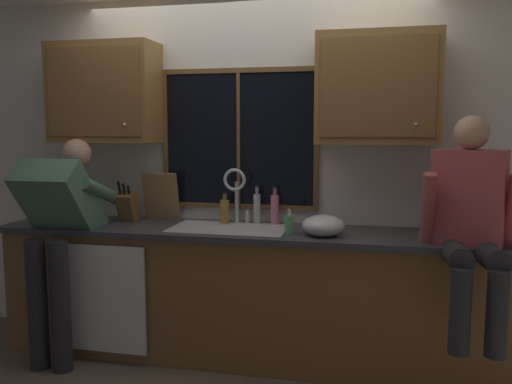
% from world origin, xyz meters
% --- Properties ---
extents(back_wall, '(5.76, 0.12, 2.55)m').
position_xyz_m(back_wall, '(0.00, 0.06, 1.27)').
color(back_wall, silver).
rests_on(back_wall, floor).
extents(window_glass, '(1.10, 0.02, 0.95)m').
position_xyz_m(window_glass, '(-0.10, -0.01, 1.52)').
color(window_glass, black).
extents(window_frame_top, '(1.17, 0.02, 0.04)m').
position_xyz_m(window_frame_top, '(-0.10, -0.02, 2.02)').
color(window_frame_top, brown).
extents(window_frame_bottom, '(1.17, 0.02, 0.04)m').
position_xyz_m(window_frame_bottom, '(-0.10, -0.02, 1.03)').
color(window_frame_bottom, brown).
extents(window_frame_left, '(0.03, 0.02, 0.95)m').
position_xyz_m(window_frame_left, '(-0.67, -0.02, 1.52)').
color(window_frame_left, brown).
extents(window_frame_right, '(0.04, 0.02, 0.95)m').
position_xyz_m(window_frame_right, '(0.47, -0.02, 1.52)').
color(window_frame_right, brown).
extents(window_mullion_center, '(0.02, 0.02, 0.95)m').
position_xyz_m(window_mullion_center, '(-0.10, -0.02, 1.52)').
color(window_mullion_center, brown).
extents(lower_cabinet_run, '(3.36, 0.58, 0.88)m').
position_xyz_m(lower_cabinet_run, '(0.00, -0.29, 0.44)').
color(lower_cabinet_run, brown).
rests_on(lower_cabinet_run, floor).
extents(countertop, '(3.42, 0.62, 0.04)m').
position_xyz_m(countertop, '(0.00, -0.31, 0.90)').
color(countertop, '#38383D').
rests_on(countertop, lower_cabinet_run).
extents(dishwasher_front, '(0.60, 0.02, 0.74)m').
position_xyz_m(dishwasher_front, '(-0.89, -0.61, 0.46)').
color(dishwasher_front, white).
extents(upper_cabinet_left, '(0.79, 0.36, 0.72)m').
position_xyz_m(upper_cabinet_left, '(-1.07, -0.17, 1.86)').
color(upper_cabinet_left, olive).
extents(upper_cabinet_right, '(0.79, 0.36, 0.72)m').
position_xyz_m(upper_cabinet_right, '(0.88, -0.17, 1.86)').
color(upper_cabinet_right, olive).
extents(sink, '(0.80, 0.46, 0.21)m').
position_xyz_m(sink, '(-0.10, -0.30, 0.82)').
color(sink, '#B7B7BC').
rests_on(sink, lower_cabinet_run).
extents(faucet, '(0.18, 0.09, 0.40)m').
position_xyz_m(faucet, '(-0.09, -0.12, 1.17)').
color(faucet, silver).
rests_on(faucet, countertop).
extents(person_standing, '(0.53, 0.70, 1.53)m').
position_xyz_m(person_standing, '(-1.21, -0.60, 0.95)').
color(person_standing, '#262628').
rests_on(person_standing, floor).
extents(person_sitting_on_counter, '(0.54, 0.66, 1.26)m').
position_xyz_m(person_sitting_on_counter, '(1.41, -0.57, 1.10)').
color(person_sitting_on_counter, '#262628').
rests_on(person_sitting_on_counter, countertop).
extents(knife_block, '(0.12, 0.18, 0.32)m').
position_xyz_m(knife_block, '(-0.90, -0.20, 1.03)').
color(knife_block, brown).
rests_on(knife_block, countertop).
extents(cutting_board, '(0.27, 0.10, 0.36)m').
position_xyz_m(cutting_board, '(-0.68, -0.09, 1.10)').
color(cutting_board, '#997047').
rests_on(cutting_board, countertop).
extents(mixing_bowl, '(0.28, 0.28, 0.14)m').
position_xyz_m(mixing_bowl, '(0.56, -0.40, 0.98)').
color(mixing_bowl, silver).
rests_on(mixing_bowl, countertop).
extents(soap_dispenser, '(0.06, 0.07, 0.17)m').
position_xyz_m(soap_dispenser, '(0.34, -0.40, 0.98)').
color(soap_dispenser, '#59A566').
rests_on(soap_dispenser, countertop).
extents(bottle_green_glass, '(0.06, 0.06, 0.27)m').
position_xyz_m(bottle_green_glass, '(0.18, -0.08, 1.03)').
color(bottle_green_glass, pink).
rests_on(bottle_green_glass, countertop).
extents(bottle_tall_clear, '(0.06, 0.06, 0.23)m').
position_xyz_m(bottle_tall_clear, '(-0.17, -0.14, 1.01)').
color(bottle_tall_clear, olive).
rests_on(bottle_tall_clear, countertop).
extents(bottle_amber_small, '(0.05, 0.05, 0.28)m').
position_xyz_m(bottle_amber_small, '(0.06, -0.10, 1.04)').
color(bottle_amber_small, '#B7B7BC').
rests_on(bottle_amber_small, countertop).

